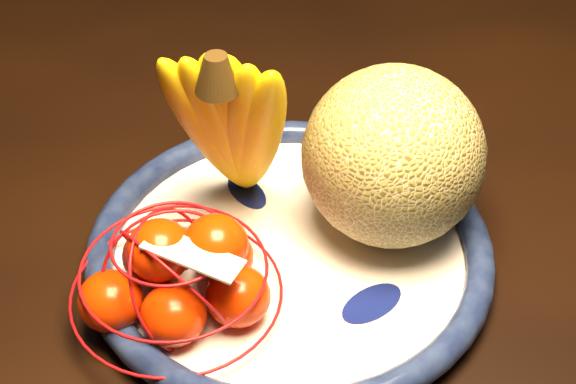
{
  "coord_description": "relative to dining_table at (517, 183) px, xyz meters",
  "views": [
    {
      "loc": [
        -0.25,
        -0.7,
        1.27
      ],
      "look_at": [
        -0.18,
        -0.19,
        0.81
      ],
      "focal_mm": 55.0,
      "sensor_mm": 36.0,
      "label": 1
    }
  ],
  "objects": [
    {
      "name": "dining_table",
      "position": [
        0.0,
        0.0,
        0.0
      ],
      "size": [
        1.48,
        0.89,
        0.74
      ],
      "rotation": [
        0.0,
        0.0,
        -0.0
      ],
      "color": "black",
      "rests_on": "ground"
    },
    {
      "name": "fruit_bowl",
      "position": [
        -0.26,
        -0.16,
        0.09
      ],
      "size": [
        0.33,
        0.33,
        0.03
      ],
      "rotation": [
        0.0,
        0.0,
        -0.09
      ],
      "color": "white",
      "rests_on": "dining_table"
    },
    {
      "name": "cantaloupe",
      "position": [
        -0.18,
        -0.14,
        0.17
      ],
      "size": [
        0.15,
        0.15,
        0.15
      ],
      "primitive_type": "sphere",
      "color": "olive",
      "rests_on": "fruit_bowl"
    },
    {
      "name": "banana_bunch",
      "position": [
        -0.3,
        -0.1,
        0.19
      ],
      "size": [
        0.12,
        0.13,
        0.2
      ],
      "rotation": [
        0.0,
        0.0,
        -0.33
      ],
      "color": "#FAC201",
      "rests_on": "fruit_bowl"
    },
    {
      "name": "mandarin_bag",
      "position": [
        -0.35,
        -0.2,
        0.12
      ],
      "size": [
        0.2,
        0.2,
        0.1
      ],
      "rotation": [
        0.0,
        0.0,
        -0.23
      ],
      "color": "#FF2900",
      "rests_on": "fruit_bowl"
    },
    {
      "name": "price_tag",
      "position": [
        -0.34,
        -0.22,
        0.16
      ],
      "size": [
        0.08,
        0.06,
        0.01
      ],
      "primitive_type": "cube",
      "rotation": [
        -0.14,
        0.1,
        -0.54
      ],
      "color": "white",
      "rests_on": "mandarin_bag"
    }
  ]
}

